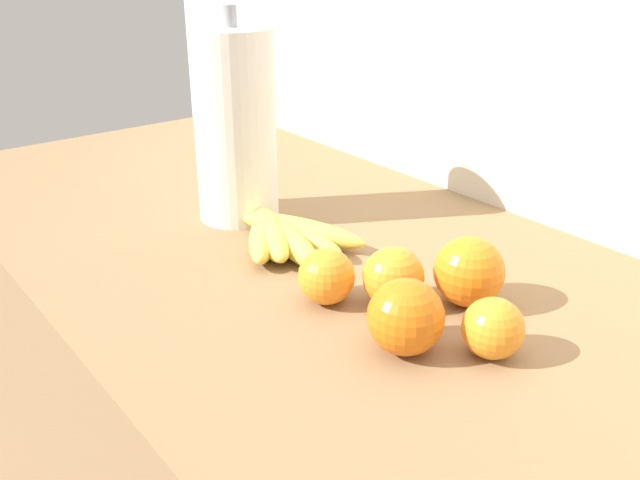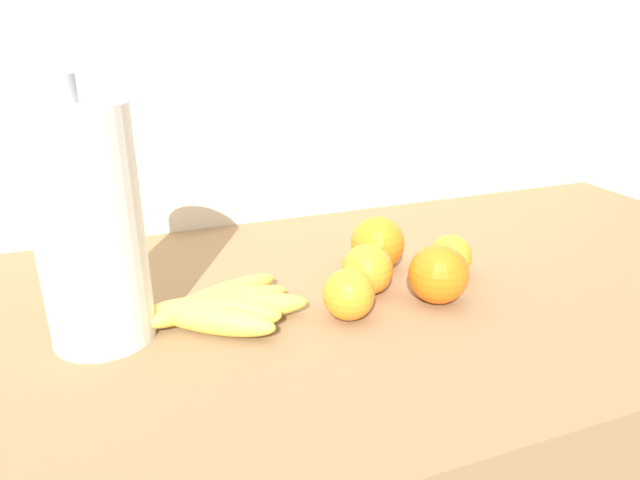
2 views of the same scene
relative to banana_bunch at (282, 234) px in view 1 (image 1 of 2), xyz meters
The scene contains 8 objects.
wall_back 0.47m from the banana_bunch, 73.42° to the left, with size 2.08×0.06×1.30m, color silver.
banana_bunch is the anchor object (origin of this frame).
orange_back_right 0.17m from the banana_bunch, 16.85° to the right, with size 0.07×0.07×0.07m, color orange.
orange_front 0.21m from the banana_bunch, ahead, with size 0.07×0.07×0.07m, color orange.
orange_far_right 0.30m from the banana_bunch, ahead, with size 0.08×0.08×0.08m, color orange.
orange_right 0.36m from the banana_bunch, ahead, with size 0.07×0.07×0.07m, color orange.
orange_center 0.28m from the banana_bunch, 16.91° to the left, with size 0.08×0.08×0.08m, color orange.
paper_towel_roll 0.18m from the banana_bunch, behind, with size 0.12×0.12×0.31m.
Camera 1 is at (0.62, -0.52, 1.28)m, focal length 39.22 mm.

